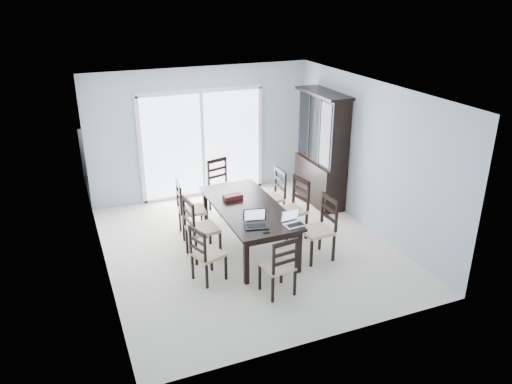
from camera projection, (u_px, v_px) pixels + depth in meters
floor at (248, 247)px, 8.27m from camera, size 5.00×5.00×0.00m
ceiling at (247, 90)px, 7.27m from camera, size 5.00×5.00×0.00m
back_wall at (202, 133)px, 9.91m from camera, size 4.50×0.02×2.60m
wall_left at (98, 195)px, 6.98m from camera, size 0.02×5.00×2.60m
wall_right at (370, 156)px, 8.56m from camera, size 0.02×5.00×2.60m
balcony at (192, 179)px, 11.28m from camera, size 4.50×2.00×0.10m
railing at (179, 142)px, 11.90m from camera, size 4.50×0.06×1.10m
dining_table at (248, 210)px, 8.01m from camera, size 1.00×2.20×0.75m
china_hutch at (322, 150)px, 9.63m from camera, size 0.50×1.38×2.20m
sliding_door at (203, 144)px, 9.97m from camera, size 2.52×0.05×2.18m
chair_left_near at (203, 249)px, 7.12m from camera, size 0.50×0.50×1.02m
chair_left_mid at (196, 222)px, 7.72m from camera, size 0.50×0.49×1.19m
chair_left_far at (186, 203)px, 8.45m from camera, size 0.47×0.46×1.13m
chair_right_near at (323, 221)px, 7.75m from camera, size 0.48×0.46×1.18m
chair_right_mid at (295, 202)px, 8.42m from camera, size 0.54×0.53×1.20m
chair_right_far at (275, 190)px, 8.99m from camera, size 0.45×0.44×1.14m
chair_end_near at (281, 261)px, 6.78m from camera, size 0.44×0.45×1.05m
chair_end_far at (221, 180)px, 9.43m from camera, size 0.54×0.55×1.16m
laptop_dark at (256, 223)px, 7.28m from camera, size 0.39×0.31×0.24m
laptop_silver at (295, 222)px, 7.32m from camera, size 0.33×0.24×0.21m
book_stack at (252, 216)px, 7.60m from camera, size 0.24×0.19×0.04m
cell_phone at (267, 232)px, 7.13m from camera, size 0.10×0.05×0.01m
game_box at (233, 197)px, 8.23m from camera, size 0.33×0.18×0.08m
hot_tub at (153, 158)px, 10.87m from camera, size 2.06×1.85×1.05m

